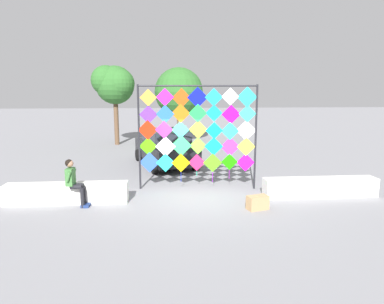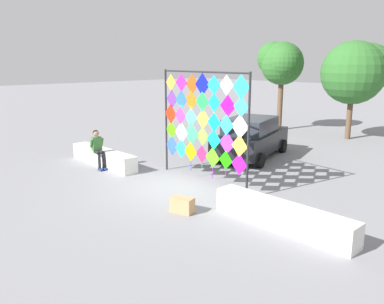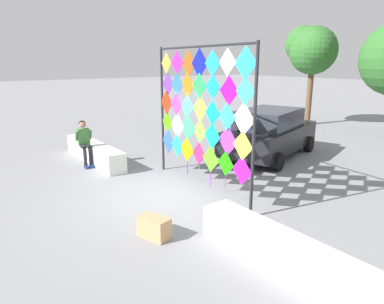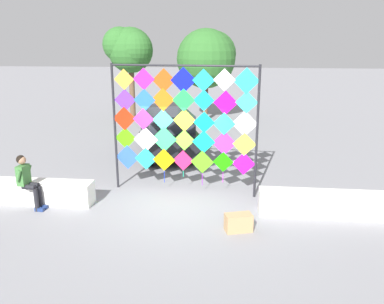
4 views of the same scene
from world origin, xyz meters
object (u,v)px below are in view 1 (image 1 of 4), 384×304
cardboard_box_large (258,203)px  seated_vendor (74,179)px  parked_car (165,147)px  tree_broadleaf (115,84)px  kite_display_rack (197,129)px  tree_palm_like (180,91)px

cardboard_box_large → seated_vendor: bearing=173.1°
parked_car → tree_broadleaf: 7.91m
kite_display_rack → tree_broadleaf: size_ratio=0.82×
cardboard_box_large → tree_palm_like: tree_palm_like is taller
parked_car → tree_palm_like: (1.07, 7.12, 2.61)m
kite_display_rack → cardboard_box_large: size_ratio=6.74×
seated_vendor → cardboard_box_large: (5.44, -0.66, -0.65)m
cardboard_box_large → tree_broadleaf: bearing=114.3°
cardboard_box_large → tree_palm_like: 13.91m
kite_display_rack → cardboard_box_large: (1.57, -2.30, -1.96)m
kite_display_rack → parked_car: (-1.11, 4.01, -1.31)m
parked_car → tree_palm_like: tree_palm_like is taller
seated_vendor → tree_broadleaf: bearing=91.8°
cardboard_box_large → tree_palm_like: bearing=96.9°
tree_palm_like → tree_broadleaf: bearing=-173.0°
parked_car → tree_broadleaf: tree_broadleaf is taller
kite_display_rack → tree_palm_like: size_ratio=0.83×
parked_car → cardboard_box_large: (2.69, -6.31, -0.65)m
kite_display_rack → tree_palm_like: bearing=90.2°
tree_broadleaf → kite_display_rack: bearing=-68.1°
kite_display_rack → tree_broadleaf: bearing=111.9°
tree_broadleaf → tree_palm_like: bearing=7.0°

